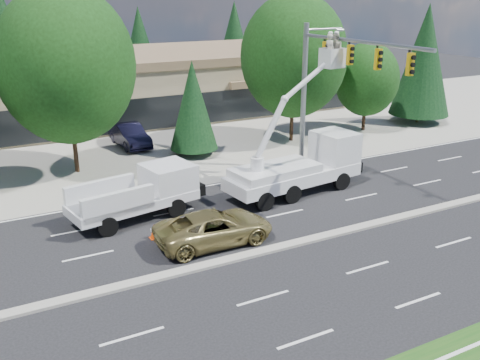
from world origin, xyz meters
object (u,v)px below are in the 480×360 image
signal_mast (326,78)px  bucket_truck (305,159)px  minivan (214,228)px  utility_pickup (142,198)px

signal_mast → bucket_truck: size_ratio=1.16×
signal_mast → minivan: (-9.65, -5.20, -5.31)m
signal_mast → minivan: 12.18m
bucket_truck → minivan: bearing=-159.7°
bucket_truck → signal_mast: bearing=25.8°
bucket_truck → minivan: (-7.37, -3.75, -1.12)m
signal_mast → minivan: signal_mast is taller
signal_mast → bucket_truck: bearing=-147.6°
utility_pickup → minivan: utility_pickup is taller
signal_mast → minivan: bearing=-151.7°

